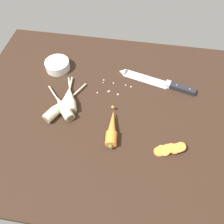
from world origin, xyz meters
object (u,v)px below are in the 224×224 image
(whole_carrot, at_px, (112,129))
(parsnip_mid_left, at_px, (67,99))
(parsnip_mid_right, at_px, (63,107))
(carrot_slice_stack, at_px, (169,149))
(parsnip_front, at_px, (60,107))
(prep_bowl, at_px, (57,65))
(chefs_knife, at_px, (155,81))
(parsnip_back, at_px, (71,99))

(whole_carrot, distance_m, parsnip_mid_left, 0.23)
(parsnip_mid_right, distance_m, carrot_slice_stack, 0.44)
(parsnip_front, xyz_separation_m, carrot_slice_stack, (0.44, -0.11, -0.01))
(parsnip_front, bearing_deg, carrot_slice_stack, -14.64)
(prep_bowl, bearing_deg, parsnip_mid_left, -61.66)
(chefs_knife, height_order, parsnip_mid_right, parsnip_mid_right)
(parsnip_front, height_order, carrot_slice_stack, parsnip_front)
(parsnip_mid_left, relative_size, parsnip_back, 1.01)
(parsnip_front, relative_size, carrot_slice_stack, 2.01)
(parsnip_mid_left, bearing_deg, chefs_knife, 25.65)
(parsnip_front, bearing_deg, parsnip_mid_right, 2.65)
(whole_carrot, relative_size, parsnip_back, 1.01)
(whole_carrot, height_order, carrot_slice_stack, whole_carrot)
(parsnip_mid_right, distance_m, parsnip_back, 0.05)
(chefs_knife, bearing_deg, carrot_slice_stack, -78.20)
(whole_carrot, xyz_separation_m, parsnip_front, (-0.22, 0.07, -0.00))
(parsnip_front, distance_m, prep_bowl, 0.24)
(whole_carrot, xyz_separation_m, parsnip_mid_right, (-0.21, 0.07, -0.00))
(chefs_knife, height_order, carrot_slice_stack, carrot_slice_stack)
(whole_carrot, relative_size, parsnip_mid_left, 0.99)
(parsnip_back, xyz_separation_m, prep_bowl, (-0.11, 0.18, 0.00))
(chefs_knife, distance_m, carrot_slice_stack, 0.33)
(parsnip_mid_left, distance_m, parsnip_mid_right, 0.04)
(parsnip_front, relative_size, parsnip_back, 1.18)
(chefs_knife, height_order, parsnip_back, parsnip_back)
(whole_carrot, distance_m, prep_bowl, 0.42)
(parsnip_mid_left, xyz_separation_m, parsnip_back, (0.01, -0.00, -0.00))
(parsnip_back, bearing_deg, chefs_knife, 26.67)
(parsnip_mid_left, height_order, parsnip_back, same)
(parsnip_front, bearing_deg, prep_bowl, 109.30)
(chefs_knife, bearing_deg, parsnip_back, -153.33)
(parsnip_mid_left, xyz_separation_m, parsnip_mid_right, (-0.01, -0.04, -0.00))
(carrot_slice_stack, height_order, prep_bowl, prep_bowl)
(carrot_slice_stack, relative_size, prep_bowl, 1.00)
(chefs_knife, xyz_separation_m, parsnip_back, (-0.34, -0.17, 0.01))
(parsnip_front, bearing_deg, parsnip_mid_left, 66.94)
(parsnip_mid_right, relative_size, carrot_slice_stack, 1.52)
(parsnip_front, bearing_deg, parsnip_back, 53.02)
(whole_carrot, height_order, prep_bowl, whole_carrot)
(prep_bowl, bearing_deg, whole_carrot, -44.37)
(chefs_knife, bearing_deg, parsnip_mid_left, -154.35)
(prep_bowl, bearing_deg, carrot_slice_stack, -33.43)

